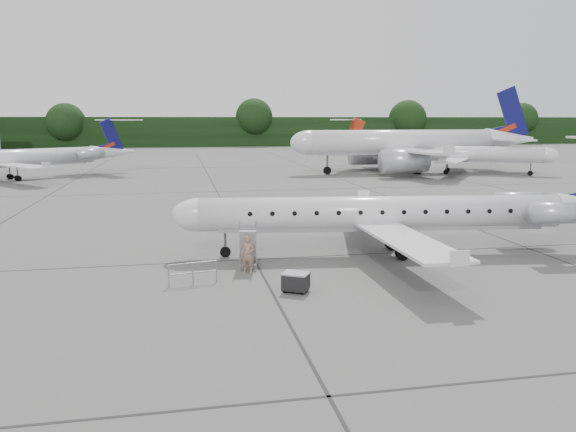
{
  "coord_description": "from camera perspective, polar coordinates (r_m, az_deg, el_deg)",
  "views": [
    {
      "loc": [
        -8.83,
        -26.5,
        7.43
      ],
      "look_at": [
        -3.18,
        2.59,
        2.3
      ],
      "focal_mm": 35.0,
      "sensor_mm": 36.0,
      "label": 1
    }
  ],
  "objects": [
    {
      "name": "bg_regional_right",
      "position": [
        80.95,
        16.69,
        6.83
      ],
      "size": [
        35.35,
        32.39,
        7.57
      ],
      "primitive_type": null,
      "rotation": [
        0.0,
        0.0,
        2.62
      ],
      "color": "silver",
      "rests_on": "ground"
    },
    {
      "name": "safety_railing",
      "position": [
        25.97,
        -9.63,
        -5.8
      ],
      "size": [
        2.17,
        0.51,
        1.0
      ],
      "primitive_type": null,
      "rotation": [
        0.0,
        0.0,
        0.2
      ],
      "color": "gray",
      "rests_on": "ground"
    },
    {
      "name": "treeline",
      "position": [
        156.79,
        -7.85,
        8.48
      ],
      "size": [
        260.0,
        4.0,
        8.0
      ],
      "primitive_type": "cube",
      "color": "black",
      "rests_on": "ground"
    },
    {
      "name": "ground",
      "position": [
        28.9,
        7.21,
        -5.15
      ],
      "size": [
        320.0,
        320.0,
        0.0
      ],
      "primitive_type": "plane",
      "color": "#575755",
      "rests_on": "ground"
    },
    {
      "name": "airstair",
      "position": [
        28.66,
        -4.09,
        -3.13
      ],
      "size": [
        1.1,
        2.18,
        2.04
      ],
      "primitive_type": null,
      "rotation": [
        0.0,
        0.0,
        -0.12
      ],
      "color": "silver",
      "rests_on": "ground"
    },
    {
      "name": "main_regional_jet",
      "position": [
        31.07,
        9.46,
        1.97
      ],
      "size": [
        27.43,
        21.24,
        6.51
      ],
      "primitive_type": null,
      "rotation": [
        0.0,
        0.0,
        -0.12
      ],
      "color": "silver",
      "rests_on": "ground"
    },
    {
      "name": "baggage_cart",
      "position": [
        24.52,
        0.79,
        -6.69
      ],
      "size": [
        1.35,
        1.28,
        0.92
      ],
      "primitive_type": null,
      "rotation": [
        0.0,
        0.0,
        -0.52
      ],
      "color": "black",
      "rests_on": "ground"
    },
    {
      "name": "passenger",
      "position": [
        27.52,
        -4.09,
        -3.9
      ],
      "size": [
        0.79,
        0.68,
        1.82
      ],
      "primitive_type": "imported",
      "rotation": [
        0.0,
        0.0,
        -0.45
      ],
      "color": "#946A51",
      "rests_on": "ground"
    },
    {
      "name": "bg_narrowbody",
      "position": [
        79.8,
        11.41,
        8.57
      ],
      "size": [
        33.22,
        23.95,
        11.91
      ],
      "primitive_type": null,
      "rotation": [
        0.0,
        0.0,
        -0.0
      ],
      "color": "silver",
      "rests_on": "ground"
    },
    {
      "name": "bg_regional_left",
      "position": [
        76.52,
        -27.01,
        6.01
      ],
      "size": [
        35.31,
        33.01,
        7.52
      ],
      "primitive_type": null,
      "rotation": [
        0.0,
        0.0,
        0.58
      ],
      "color": "silver",
      "rests_on": "ground"
    }
  ]
}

